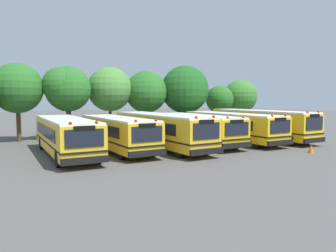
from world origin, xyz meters
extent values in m
plane|color=#514F4C|center=(0.00, 0.00, 0.00)|extent=(160.00, 160.00, 0.00)
cube|color=yellow|center=(-8.68, 0.00, 1.32)|extent=(2.72, 10.29, 1.95)
cube|color=white|center=(-8.68, 0.00, 2.36)|extent=(2.67, 10.09, 0.12)
cube|color=black|center=(-8.83, -5.18, 0.53)|extent=(2.49, 0.23, 0.36)
cube|color=black|center=(-8.83, -5.13, 1.67)|extent=(2.00, 0.12, 0.93)
cube|color=black|center=(-7.44, 0.27, 1.63)|extent=(0.26, 7.98, 0.70)
cube|color=black|center=(-9.92, 0.33, 1.63)|extent=(0.26, 7.98, 0.70)
cube|color=black|center=(-8.68, 0.00, 0.93)|extent=(2.75, 10.40, 0.10)
sphere|color=red|center=(-8.15, -4.98, 2.46)|extent=(0.18, 0.18, 0.18)
sphere|color=red|center=(-9.49, -4.94, 2.46)|extent=(0.18, 0.18, 0.18)
cube|color=black|center=(-8.83, -5.14, 2.20)|extent=(1.10, 0.11, 0.24)
cylinder|color=black|center=(-7.71, -3.74, 0.50)|extent=(0.31, 1.01, 1.00)
cylinder|color=black|center=(-9.87, -3.68, 0.50)|extent=(0.31, 1.01, 1.00)
cylinder|color=black|center=(-7.51, 3.28, 0.50)|extent=(0.31, 1.01, 1.00)
cylinder|color=black|center=(-9.67, 3.34, 0.50)|extent=(0.31, 1.01, 1.00)
cube|color=yellow|center=(-5.10, 0.03, 1.30)|extent=(2.44, 9.45, 1.91)
cube|color=white|center=(-5.10, 0.03, 2.32)|extent=(2.39, 9.27, 0.12)
cube|color=black|center=(-5.07, -4.76, 0.53)|extent=(2.43, 0.18, 0.36)
cube|color=black|center=(-5.07, -4.71, 1.65)|extent=(1.95, 0.07, 0.92)
cube|color=black|center=(-3.90, 0.34, 1.61)|extent=(0.09, 7.36, 0.69)
cube|color=black|center=(-6.31, 0.32, 1.61)|extent=(0.09, 7.36, 0.69)
cube|color=black|center=(-5.10, 0.03, 0.92)|extent=(2.47, 9.55, 0.10)
sphere|color=red|center=(-4.42, -4.54, 2.42)|extent=(0.18, 0.18, 0.18)
sphere|color=red|center=(-5.72, -4.55, 2.42)|extent=(0.18, 0.18, 0.18)
cube|color=black|center=(-5.07, -4.72, 2.16)|extent=(1.07, 0.09, 0.24)
cylinder|color=black|center=(-4.03, -3.28, 0.50)|extent=(0.29, 1.00, 1.00)
cylinder|color=black|center=(-6.13, -3.30, 0.50)|extent=(0.29, 1.00, 1.00)
cylinder|color=black|center=(-4.07, 2.96, 0.50)|extent=(0.29, 1.00, 1.00)
cylinder|color=black|center=(-6.17, 2.94, 0.50)|extent=(0.29, 1.00, 1.00)
cube|color=yellow|center=(-1.83, -0.25, 1.39)|extent=(2.67, 11.27, 2.07)
cube|color=white|center=(-1.83, -0.25, 2.48)|extent=(2.61, 11.05, 0.12)
cube|color=black|center=(-1.69, -5.92, 0.53)|extent=(2.43, 0.22, 0.36)
cube|color=black|center=(-1.69, -5.87, 1.76)|extent=(1.95, 0.11, 1.00)
cube|color=black|center=(-0.63, 0.08, 1.72)|extent=(0.26, 8.75, 0.75)
cube|color=black|center=(-3.05, 0.02, 1.72)|extent=(0.26, 8.75, 0.75)
cube|color=black|center=(-1.83, -0.25, 0.97)|extent=(2.69, 11.38, 0.10)
sphere|color=red|center=(-1.04, -5.69, 2.58)|extent=(0.18, 0.18, 0.18)
sphere|color=red|center=(-2.35, -5.72, 2.58)|extent=(0.18, 0.18, 0.18)
cube|color=black|center=(-1.69, -5.88, 2.32)|extent=(1.07, 0.11, 0.24)
cylinder|color=black|center=(-0.67, -4.43, 0.50)|extent=(0.31, 1.01, 1.00)
cylinder|color=black|center=(-2.78, -4.48, 0.50)|extent=(0.31, 1.01, 1.00)
cylinder|color=black|center=(-0.88, 3.59, 0.50)|extent=(0.31, 1.01, 1.00)
cylinder|color=black|center=(-2.98, 3.53, 0.50)|extent=(0.31, 1.01, 1.00)
cube|color=yellow|center=(1.74, 0.06, 1.30)|extent=(2.69, 9.77, 1.91)
cube|color=white|center=(1.74, 0.06, 2.32)|extent=(2.63, 9.57, 0.12)
cube|color=black|center=(1.62, -4.86, 0.53)|extent=(2.50, 0.22, 0.36)
cube|color=black|center=(1.62, -4.81, 1.65)|extent=(2.01, 0.11, 0.92)
cube|color=black|center=(2.99, 0.33, 1.61)|extent=(0.23, 7.57, 0.69)
cube|color=black|center=(0.51, 0.40, 1.61)|extent=(0.23, 7.57, 0.69)
cube|color=black|center=(1.74, 0.06, 0.92)|extent=(2.71, 9.87, 0.10)
sphere|color=red|center=(2.30, -4.66, 2.42)|extent=(0.18, 0.18, 0.18)
sphere|color=red|center=(0.95, -4.62, 2.42)|extent=(0.18, 0.18, 0.18)
cube|color=black|center=(1.62, -4.82, 2.16)|extent=(1.10, 0.11, 0.24)
cylinder|color=black|center=(2.74, -3.42, 0.50)|extent=(0.30, 1.01, 1.00)
cylinder|color=black|center=(0.57, -3.36, 0.50)|extent=(0.30, 1.01, 1.00)
cylinder|color=black|center=(2.90, 3.09, 0.50)|extent=(0.30, 1.01, 1.00)
cylinder|color=black|center=(0.74, 3.15, 0.50)|extent=(0.30, 1.01, 1.00)
cube|color=yellow|center=(5.22, 0.01, 1.33)|extent=(2.47, 10.67, 1.97)
cube|color=white|center=(5.22, 0.01, 2.38)|extent=(2.42, 10.46, 0.12)
cube|color=black|center=(5.22, -5.40, 0.53)|extent=(2.51, 0.16, 0.36)
cube|color=black|center=(5.22, -5.35, 1.69)|extent=(2.01, 0.06, 0.95)
cube|color=black|center=(6.46, 0.31, 1.65)|extent=(0.05, 8.32, 0.71)
cube|color=black|center=(3.97, 0.31, 1.65)|extent=(0.05, 8.32, 0.71)
cube|color=black|center=(5.22, 0.01, 0.94)|extent=(2.49, 10.78, 0.10)
sphere|color=red|center=(5.90, -5.18, 2.48)|extent=(0.18, 0.18, 0.18)
sphere|color=red|center=(4.55, -5.18, 2.48)|extent=(0.18, 0.18, 0.18)
cube|color=black|center=(5.22, -5.36, 2.22)|extent=(1.11, 0.08, 0.24)
cylinder|color=black|center=(6.31, -3.93, 0.50)|extent=(0.28, 1.00, 1.00)
cylinder|color=black|center=(4.13, -3.93, 0.50)|extent=(0.28, 1.00, 1.00)
cylinder|color=black|center=(6.30, 3.54, 0.50)|extent=(0.28, 1.00, 1.00)
cylinder|color=black|center=(4.12, 3.54, 0.50)|extent=(0.28, 1.00, 1.00)
cube|color=yellow|center=(8.46, -0.21, 1.43)|extent=(2.56, 10.90, 2.16)
cube|color=white|center=(8.46, -0.21, 2.57)|extent=(2.51, 10.69, 0.12)
cube|color=black|center=(8.56, -5.71, 0.53)|extent=(2.42, 0.20, 0.36)
cube|color=black|center=(8.55, -5.66, 1.82)|extent=(1.94, 0.09, 1.04)
cube|color=black|center=(9.66, 0.11, 1.78)|extent=(0.19, 8.47, 0.78)
cube|color=black|center=(7.25, 0.07, 1.78)|extent=(0.19, 8.47, 0.78)
cube|color=black|center=(8.46, -0.21, 1.00)|extent=(2.58, 11.01, 0.10)
sphere|color=red|center=(9.20, -5.48, 2.67)|extent=(0.18, 0.18, 0.18)
sphere|color=red|center=(7.90, -5.50, 2.67)|extent=(0.18, 0.18, 0.18)
cube|color=black|center=(8.55, -5.67, 2.41)|extent=(1.07, 0.10, 0.24)
cylinder|color=black|center=(9.58, -4.22, 0.50)|extent=(0.30, 1.00, 1.00)
cylinder|color=black|center=(7.48, -4.26, 0.50)|extent=(0.30, 1.00, 1.00)
cylinder|color=black|center=(9.44, 3.44, 0.50)|extent=(0.30, 1.00, 1.00)
cylinder|color=black|center=(7.35, 3.40, 0.50)|extent=(0.30, 1.00, 1.00)
cylinder|color=#4C3823|center=(-10.67, 9.03, 1.48)|extent=(0.37, 0.37, 2.97)
sphere|color=#286623|center=(-10.67, 9.03, 4.58)|extent=(4.29, 4.29, 4.29)
sphere|color=#286623|center=(-10.34, 8.75, 4.63)|extent=(2.56, 2.56, 2.56)
cylinder|color=#4C3823|center=(-6.56, 8.47, 1.51)|extent=(0.43, 0.43, 3.02)
sphere|color=#286623|center=(-6.56, 8.47, 4.55)|extent=(4.08, 4.08, 4.08)
sphere|color=#286623|center=(-7.26, 8.22, 4.87)|extent=(3.18, 3.18, 3.18)
cylinder|color=#4C3823|center=(-2.29, 9.41, 1.49)|extent=(0.28, 0.28, 2.97)
sphere|color=#478438|center=(-2.29, 9.41, 4.62)|extent=(4.38, 4.38, 4.38)
sphere|color=#478438|center=(-2.70, 9.69, 5.10)|extent=(2.69, 2.69, 2.69)
cylinder|color=#4C3823|center=(1.32, 8.67, 1.38)|extent=(0.40, 0.40, 2.75)
sphere|color=#286623|center=(1.32, 8.67, 4.35)|extent=(4.27, 4.27, 4.27)
sphere|color=#286623|center=(0.66, 8.94, 4.33)|extent=(3.12, 3.12, 3.12)
cylinder|color=#4C3823|center=(5.52, 7.87, 1.37)|extent=(0.32, 0.32, 2.74)
sphere|color=#1E561E|center=(5.52, 7.87, 4.64)|extent=(5.07, 5.07, 5.07)
sphere|color=#1E561E|center=(5.52, 7.66, 5.13)|extent=(3.94, 3.94, 3.94)
cylinder|color=#4C3823|center=(10.78, 8.61, 1.19)|extent=(0.30, 0.30, 2.38)
sphere|color=#286623|center=(10.78, 8.61, 3.60)|extent=(3.24, 3.24, 3.24)
sphere|color=#286623|center=(10.56, 8.38, 3.96)|extent=(2.17, 2.17, 2.17)
cylinder|color=#4C3823|center=(14.06, 8.76, 1.21)|extent=(0.41, 0.41, 2.42)
sphere|color=#387A2D|center=(14.06, 8.76, 3.94)|extent=(4.05, 4.05, 4.05)
sphere|color=#387A2D|center=(13.38, 8.38, 3.85)|extent=(2.36, 2.36, 2.36)
cone|color=#EA5914|center=(6.11, -7.26, 0.27)|extent=(0.42, 0.42, 0.55)
camera|label=1|loc=(-13.32, -21.70, 3.72)|focal=35.02mm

